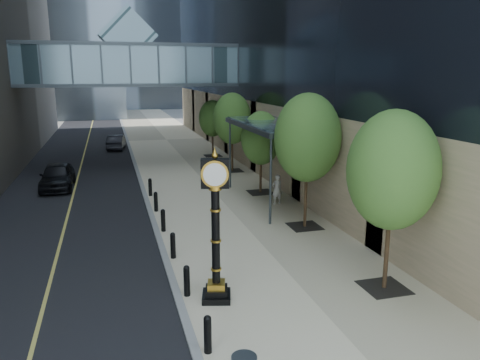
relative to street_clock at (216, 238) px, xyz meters
name	(u,v)px	position (x,y,z in m)	size (l,w,h in m)	color
ground	(323,360)	(1.86, -3.71, -2.07)	(320.00, 320.00, 0.00)	gray
road	(87,143)	(-5.14, 36.29, -2.06)	(8.00, 180.00, 0.02)	black
sidewalk	(166,140)	(2.86, 36.29, -2.04)	(8.00, 180.00, 0.06)	beige
curb	(128,141)	(-1.14, 36.29, -2.03)	(0.25, 180.00, 0.07)	gray
skywalk	(129,62)	(-1.14, 24.29, 5.65)	(17.00, 4.20, 5.80)	slate
entrance_canopy	(271,126)	(5.34, 10.29, 2.13)	(3.00, 8.00, 4.38)	#383F44
bollard_row	(168,233)	(-0.84, 5.29, -1.56)	(0.20, 16.20, 0.90)	black
street_trees	(273,133)	(5.46, 10.34, 1.72)	(2.94, 28.55, 6.05)	black
street_clock	(216,238)	(0.00, 0.00, 0.00)	(1.06, 1.06, 4.63)	black
pedestrian	(277,189)	(5.54, 9.72, -1.20)	(0.59, 0.39, 1.62)	#A6A398
car_near	(57,176)	(-6.11, 16.78, -1.27)	(1.84, 4.57, 1.56)	black
car_far	(116,142)	(-2.34, 31.40, -1.38)	(1.40, 4.03, 1.33)	black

